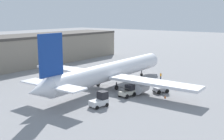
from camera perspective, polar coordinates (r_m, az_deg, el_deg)
The scene contains 9 objects.
ground_plane at distance 59.97m, azimuth 0.00°, elevation -3.33°, with size 400.00×400.00×0.00m, color gray.
terminal_building at distance 86.26m, azimuth -19.06°, elevation 3.58°, with size 76.82×14.19×9.04m.
airplane at distance 58.38m, azimuth -0.62°, elevation -0.40°, with size 41.98×39.51×12.13m.
ground_crew_worker at distance 67.07m, azimuth 9.88°, elevation -1.17°, with size 0.36×0.36×1.64m.
baggage_tug at distance 55.83m, azimuth 10.09°, elevation -3.55°, with size 3.25×2.89×2.15m.
belt_loader_truck at distance 52.46m, azimuth 3.22°, elevation -4.29°, with size 3.11×2.21×2.17m.
pushback_tug at distance 46.79m, azimuth -2.45°, elevation -6.12°, with size 3.32×2.38×2.51m.
safety_cone_near at distance 52.45m, azimuth 10.74°, elevation -5.35°, with size 0.36×0.36×0.55m.
safety_cone_far at distance 58.18m, azimuth 12.91°, elevation -3.79°, with size 0.36×0.36×0.55m.
Camera 1 is at (-46.02, -35.40, 15.03)m, focal length 45.00 mm.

